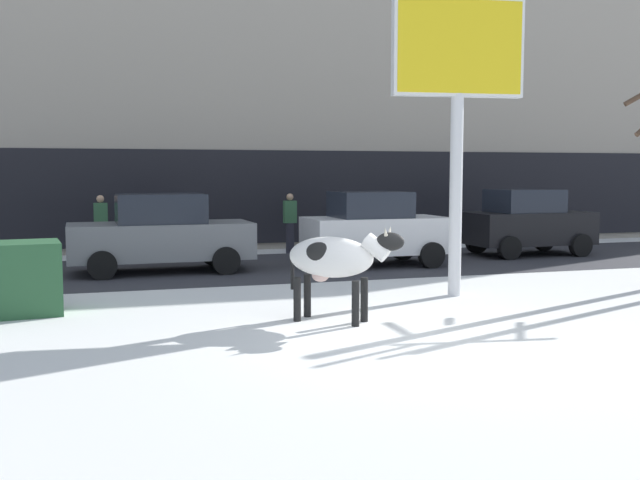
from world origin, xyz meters
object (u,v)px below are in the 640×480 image
Objects in this scene: pedestrian_far_left at (174,225)px; dumpster at (6,279)px; car_grey_sedan at (161,234)px; pedestrian_near_billboard at (101,227)px; billboard at (458,66)px; car_white_hatchback at (374,229)px; pedestrian_by_cars at (290,223)px; car_black_hatchback at (527,222)px; cow_holstein at (334,259)px.

pedestrian_far_left reaches higher than dumpster.
car_grey_sedan is 3.31m from pedestrian_near_billboard.
billboard reaches higher than pedestrian_far_left.
car_white_hatchback reaches higher than pedestrian_by_cars.
dumpster is (-2.90, -4.58, -0.31)m from car_grey_sedan.
car_grey_sedan reaches higher than dumpster.
car_black_hatchback is (5.16, 5.60, -3.39)m from billboard.
car_white_hatchback reaches higher than dumpster.
car_black_hatchback is 11.78m from pedestrian_near_billboard.
pedestrian_by_cars is at bearing 37.71° from car_grey_sedan.
car_black_hatchback is (8.14, 7.29, -0.07)m from cow_holstein.
car_black_hatchback is at bearing 21.57° from dumpster.
car_black_hatchback is at bearing -21.14° from pedestrian_by_cars.
pedestrian_near_billboard is (-6.53, 3.40, -0.05)m from car_white_hatchback.
car_white_hatchback is at bearing -27.52° from pedestrian_near_billboard.
car_white_hatchback is 5.71m from pedestrian_far_left.
car_black_hatchback is 2.04× the size of pedestrian_near_billboard.
pedestrian_by_cars is at bearing 79.20° from cow_holstein.
cow_holstein is 9.82m from pedestrian_far_left.
dumpster is at bearing -152.54° from car_white_hatchback.
pedestrian_by_cars is (5.24, 0.00, 0.00)m from pedestrian_near_billboard.
cow_holstein is 10.29m from pedestrian_near_billboard.
billboard reaches higher than dumpster.
pedestrian_by_cars is 1.00× the size of pedestrian_far_left.
pedestrian_far_left is at bearing 165.76° from car_black_hatchback.
cow_holstein is at bearing -116.41° from car_white_hatchback.
billboard is 1.57× the size of car_black_hatchback.
dumpster is at bearing -122.33° from car_grey_sedan.
billboard is 3.27× the size of dumpster.
pedestrian_by_cars and pedestrian_far_left have the same top height.
billboard is 1.57× the size of car_white_hatchback.
pedestrian_far_left is at bearing 180.00° from pedestrian_by_cars.
dumpster is at bearing -101.74° from pedestrian_near_billboard.
pedestrian_far_left is 8.40m from dumpster.
car_white_hatchback is 9.14m from dumpster.
billboard is at bearing -132.66° from car_black_hatchback.
pedestrian_by_cars is at bearing 97.97° from billboard.
cow_holstein is 7.05m from car_white_hatchback.
car_grey_sedan reaches higher than cow_holstein.
car_black_hatchback is at bearing 41.83° from cow_holstein.
car_black_hatchback is at bearing 47.34° from billboard.
pedestrian_near_billboard is 1.02× the size of dumpster.
pedestrian_near_billboard and pedestrian_by_cars have the same top height.
pedestrian_near_billboard is (-11.53, 2.43, -0.05)m from car_black_hatchback.
car_grey_sedan is at bearing -142.29° from pedestrian_by_cars.
car_white_hatchback is at bearing -169.03° from car_black_hatchback.
billboard is 1.31× the size of car_grey_sedan.
car_black_hatchback is 2.08× the size of dumpster.
pedestrian_far_left is (-1.44, 9.72, -0.12)m from cow_holstein.
car_black_hatchback is (5.00, 0.97, 0.00)m from car_white_hatchback.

